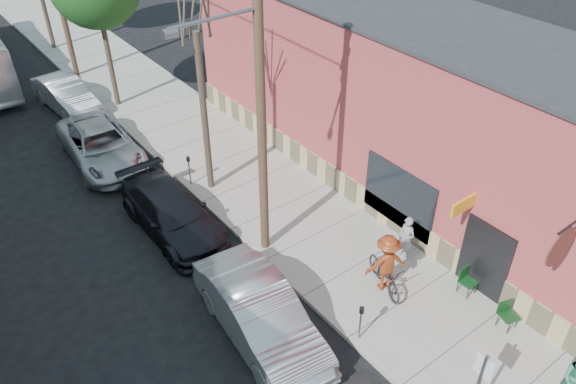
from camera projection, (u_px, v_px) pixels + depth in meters
ground at (291, 378)px, 14.84m from camera, size 120.00×120.00×0.00m
sidewalk at (212, 150)px, 23.95m from camera, size 4.50×58.00×0.15m
cafe_building at (402, 103)px, 20.52m from camera, size 6.60×20.20×6.61m
parking_meter_near at (361, 318)px, 15.24m from camera, size 0.14×0.14×1.24m
parking_meter_far at (189, 166)px, 21.31m from camera, size 0.14×0.14×1.24m
utility_pole_near at (259, 106)px, 15.77m from camera, size 3.57×0.28×10.00m
tree_bare at (204, 116)px, 19.89m from camera, size 0.24×0.24×6.13m
patio_chair_a at (468, 282)px, 16.90m from camera, size 0.52×0.52×0.88m
patio_chair_b at (509, 316)px, 15.82m from camera, size 0.63×0.63×0.88m
patron_grey at (406, 238)px, 17.98m from camera, size 0.39×0.59×1.60m
cyclist at (386, 263)px, 16.78m from camera, size 1.45×1.15×1.97m
cyclist_bike at (385, 274)px, 17.06m from camera, size 1.29×2.10×1.04m
car_1 at (261, 315)px, 15.49m from camera, size 2.32×5.37×1.72m
car_2 at (172, 213)px, 19.35m from camera, size 2.11×5.17×1.50m
car_3 at (101, 145)px, 22.97m from camera, size 2.89×5.59×1.51m
car_4 at (66, 95)px, 26.73m from camera, size 1.95×4.63×1.49m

